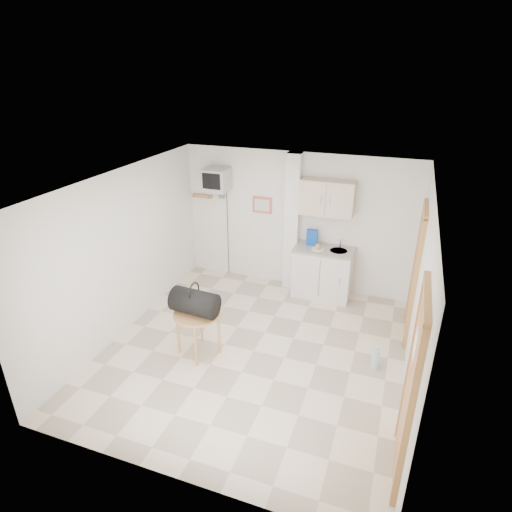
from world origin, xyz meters
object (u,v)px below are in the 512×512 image
(round_table, at_px, (197,318))
(water_bottle, at_px, (375,359))
(crt_television, at_px, (216,180))
(duffel_bag, at_px, (195,302))

(round_table, distance_m, water_bottle, 2.53)
(crt_television, height_order, duffel_bag, crt_television)
(crt_television, xyz_separation_m, round_table, (0.71, -2.32, -1.34))
(round_table, height_order, water_bottle, round_table)
(round_table, relative_size, duffel_bag, 1.00)
(water_bottle, bearing_deg, duffel_bag, -167.69)
(crt_television, bearing_deg, water_bottle, -29.82)
(crt_television, height_order, water_bottle, crt_television)
(round_table, bearing_deg, crt_television, 107.11)
(crt_television, distance_m, round_table, 2.78)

